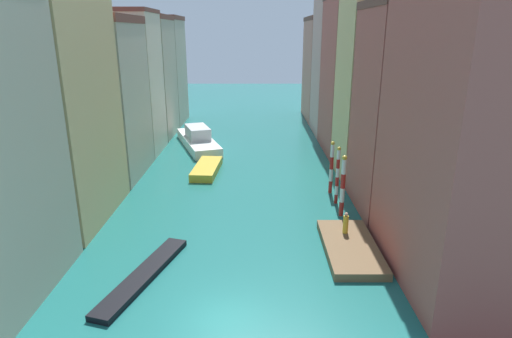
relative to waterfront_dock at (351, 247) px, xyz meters
name	(u,v)px	position (x,y,z in m)	size (l,w,h in m)	color
ground_plane	(242,169)	(-7.70, 17.51, -0.26)	(154.00, 154.00, 0.00)	#1E6B66
building_left_1	(54,94)	(-20.53, 5.57, 9.17)	(6.47, 10.65, 18.84)	#DBB77A
building_left_2	(106,98)	(-20.53, 15.95, 7.30)	(6.47, 9.55, 15.08)	#BCB299
building_left_3	(131,83)	(-20.53, 24.48, 7.76)	(6.47, 7.26, 16.02)	beige
building_left_4	(148,77)	(-20.53, 32.76, 7.60)	(6.47, 8.61, 15.69)	#BCB299
building_left_5	(163,71)	(-20.53, 41.75, 7.69)	(6.47, 9.11, 15.88)	#BCB299
building_right_0	(473,105)	(5.13, -2.68, 9.73)	(6.47, 11.62, 19.95)	#B25147
building_right_1	(405,111)	(5.13, 7.33, 7.66)	(6.47, 8.34, 15.81)	#B25147
building_right_2	(377,80)	(5.13, 15.77, 9.03)	(6.47, 7.99, 18.56)	#DBB77A
building_right_3	(355,75)	(5.13, 25.01, 8.58)	(6.47, 10.41, 17.66)	#B25147
building_right_4	(340,64)	(5.13, 34.63, 9.16)	(6.47, 8.91, 18.80)	tan
building_right_5	(327,69)	(5.13, 45.32, 7.70)	(6.47, 12.18, 15.89)	#C6705B
waterfront_dock	(351,247)	(0.00, 0.00, 0.00)	(3.32, 7.33, 0.52)	brown
person_on_dock	(347,224)	(-0.03, 1.58, 0.96)	(0.36, 0.36, 1.50)	gold
mooring_pole_0	(344,185)	(0.48, 5.66, 2.22)	(0.38, 0.38, 4.85)	red
mooring_pole_1	(338,175)	(0.53, 8.18, 2.21)	(0.31, 0.31, 4.84)	red
mooring_pole_2	(332,167)	(0.45, 10.58, 2.14)	(0.34, 0.34, 4.69)	red
vaporetto_white	(199,140)	(-13.30, 26.53, 0.63)	(7.02, 12.60, 2.55)	white
gondola_black	(145,275)	(-12.62, -3.17, -0.08)	(3.73, 8.70, 0.35)	black
motorboat_0	(208,169)	(-11.10, 16.34, 0.13)	(2.70, 6.73, 0.78)	gold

